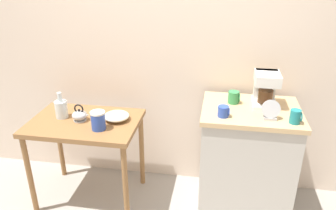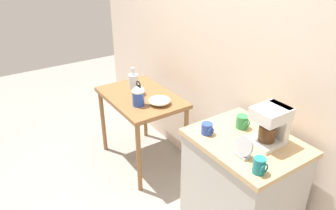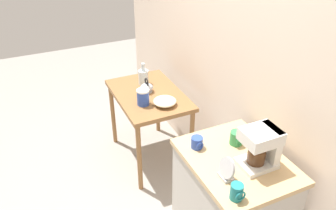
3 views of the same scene
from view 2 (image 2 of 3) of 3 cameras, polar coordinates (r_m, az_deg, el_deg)
The scene contains 13 objects.
ground_plane at distance 3.19m, azimuth 1.23°, elevation -14.47°, with size 8.00×8.00×0.00m, color gray.
back_wall at distance 2.70m, azimuth 10.95°, elevation 11.26°, with size 4.40×0.10×2.80m, color beige.
wooden_table at distance 3.21m, azimuth -4.77°, elevation 0.08°, with size 0.88×0.61×0.76m.
kitchen_counter at distance 2.49m, azimuth 12.60°, elevation -15.08°, with size 0.73×0.59×0.94m.
bowl_stoneware at distance 2.97m, azimuth -1.51°, elevation 0.78°, with size 0.21×0.21×0.06m.
teakettle at distance 3.17m, azimuth -5.20°, elevation 2.64°, with size 0.15×0.12×0.14m.
glass_carafe_vase at distance 3.31m, azimuth -6.16°, elevation 4.29°, with size 0.10×0.10×0.22m.
canister_enamel at distance 2.94m, azimuth -5.28°, elevation 1.26°, with size 0.11×0.11×0.15m.
coffee_maker at distance 2.15m, azimuth 17.88°, elevation -3.16°, with size 0.18×0.22×0.26m.
mug_dark_teal at distance 1.91m, azimuth 15.88°, elevation -10.31°, with size 0.08×0.07×0.10m.
mug_blue at distance 2.21m, azimuth 6.94°, elevation -4.19°, with size 0.08×0.08×0.08m.
mug_tall_green at distance 2.31m, azimuth 13.02°, elevation -2.93°, with size 0.09×0.08×0.09m.
table_clock at distance 2.01m, azimuth 13.25°, elevation -7.44°, with size 0.13×0.06×0.14m.
Camera 2 is at (1.95, -1.38, 2.12)m, focal length 34.44 mm.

